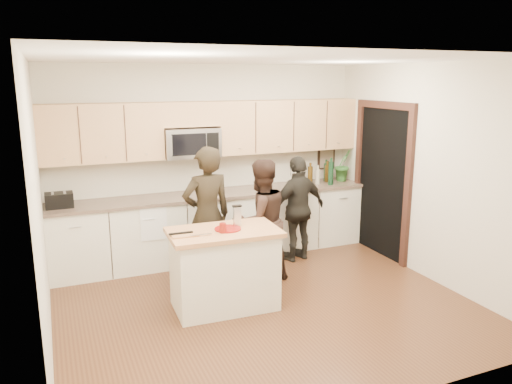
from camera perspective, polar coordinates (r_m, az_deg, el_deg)
name	(u,v)px	position (r m, az deg, el deg)	size (l,w,h in m)	color
floor	(264,303)	(5.83, 0.93, -12.60)	(4.50, 4.50, 0.00)	#51311C
room_shell	(265,153)	(5.32, 1.00, 4.46)	(4.52, 4.02, 2.71)	beige
back_cabinetry	(216,225)	(7.14, -4.54, -3.74)	(4.50, 0.66, 0.94)	silver
upper_cabinetry	(214,127)	(7.03, -4.86, 7.39)	(4.50, 0.33, 0.75)	tan
microwave	(191,142)	(6.91, -7.45, 5.63)	(0.76, 0.41, 0.40)	silver
doorway	(382,176)	(7.32, 14.23, 1.84)	(0.06, 1.25, 2.20)	black
framed_picture	(326,157)	(8.02, 8.03, 3.95)	(0.30, 0.03, 0.38)	black
dish_towel	(151,212)	(6.65, -11.87, -2.29)	(0.34, 0.60, 0.48)	white
island	(224,269)	(5.59, -3.64, -8.72)	(1.23, 0.75, 0.90)	silver
red_plate	(228,229)	(5.45, -3.25, -4.22)	(0.29, 0.29, 0.02)	maroon
box_grater	(237,215)	(5.52, -2.18, -2.64)	(0.10, 0.05, 0.23)	silver
drink_glass	(223,228)	(5.33, -3.82, -4.13)	(0.07, 0.07, 0.11)	maroon
cutting_board	(185,235)	(5.29, -8.16, -4.88)	(0.27, 0.17, 0.02)	#B57C4B
tongs	(181,233)	(5.30, -8.59, -4.67)	(0.26, 0.03, 0.02)	black
knife	(201,235)	(5.25, -6.27, -4.86)	(0.22, 0.02, 0.01)	silver
toaster	(59,200)	(6.65, -21.57, -0.87)	(0.33, 0.24, 0.19)	black
bottle_cluster	(324,172)	(7.72, 7.84, 2.32)	(0.50, 0.40, 0.41)	#3B280A
orchid	(343,165)	(7.90, 9.92, 3.08)	(0.28, 0.22, 0.50)	#306B2A
woman_left	(207,216)	(6.15, -5.62, -2.74)	(0.63, 0.41, 1.72)	black
woman_center	(261,221)	(6.20, 0.53, -3.33)	(0.76, 0.59, 1.56)	black
woman_right	(298,209)	(6.96, 4.87, -1.91)	(0.87, 0.36, 1.48)	black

